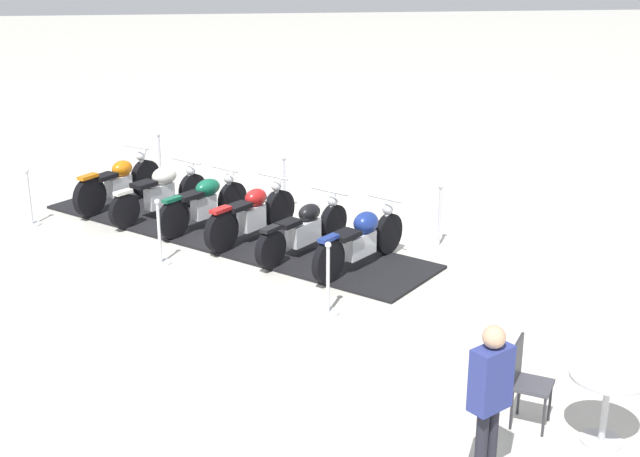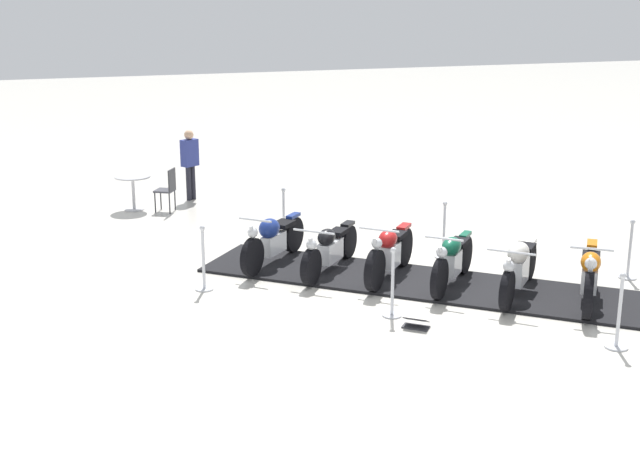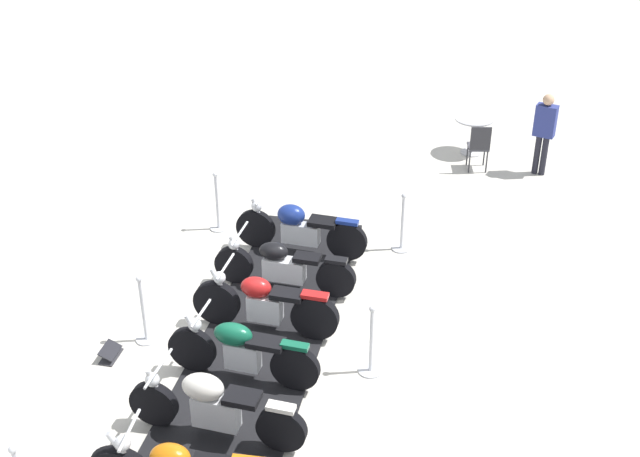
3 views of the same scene
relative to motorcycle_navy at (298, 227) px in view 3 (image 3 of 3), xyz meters
The scene contains 15 objects.
ground_plane 2.77m from the motorcycle_navy, 49.41° to the left, with size 80.00×80.00×0.00m, color beige.
display_platform 2.77m from the motorcycle_navy, 49.41° to the left, with size 7.64×1.70×0.05m, color black.
motorcycle_navy is the anchor object (origin of this frame).
motorcycle_black 1.09m from the motorcycle_navy, 48.82° to the left, with size 1.72×1.64×0.89m.
motorcycle_maroon 2.18m from the motorcycle_navy, 49.03° to the left, with size 1.66×1.58×1.01m.
motorcycle_forest 3.27m from the motorcycle_navy, 48.74° to the left, with size 1.56×1.55×0.97m.
motorcycle_cream 4.36m from the motorcycle_navy, 48.51° to the left, with size 1.69×1.67×0.91m.
stanchion_right_mid 3.15m from the motorcycle_navy, 18.54° to the left, with size 0.30×0.30×1.09m.
stanchion_left_mid 3.19m from the motorcycle_navy, 79.83° to the left, with size 0.33×0.33×1.08m.
stanchion_right_front 1.66m from the motorcycle_navy, 59.87° to the right, with size 0.31×0.31×1.10m.
stanchion_left_front 1.74m from the motorcycle_navy, 156.13° to the left, with size 0.32×0.32×1.06m.
info_placard 3.75m from the motorcycle_navy, 17.75° to the left, with size 0.41×0.43×0.18m.
cafe_table 5.34m from the motorcycle_navy, 160.50° to the right, with size 0.80×0.80×0.79m.
cafe_chair_near_table 4.74m from the motorcycle_navy, 166.90° to the right, with size 0.55×0.55×0.98m.
bystander_person 5.63m from the motorcycle_navy, behind, with size 0.40×0.46×1.67m.
Camera 3 is at (3.59, 8.27, 7.24)m, focal length 45.99 mm.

